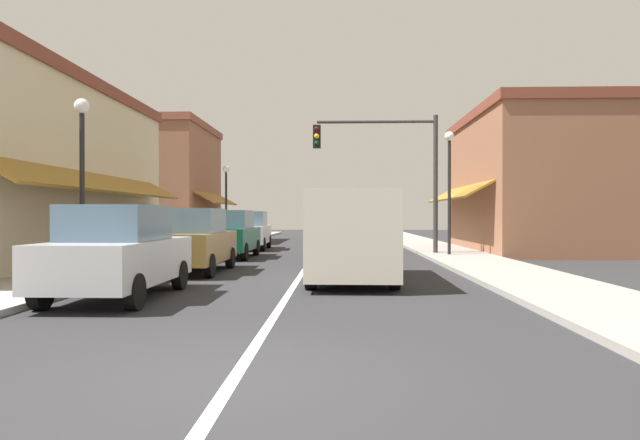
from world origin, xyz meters
TOP-DOWN VIEW (x-y plane):
  - ground_plane at (0.00, 18.00)m, footprint 80.00×80.00m
  - sidewalk_left at (-5.50, 18.00)m, footprint 2.60×56.00m
  - sidewalk_right at (5.50, 18.00)m, footprint 2.60×56.00m
  - lane_center_stripe at (0.00, 18.00)m, footprint 0.14×52.00m
  - storefront_left_block at (-9.35, 12.00)m, footprint 6.43×14.20m
  - storefront_right_block at (9.71, 20.00)m, footprint 7.15×10.20m
  - storefront_far_left at (-9.23, 28.00)m, footprint 6.18×8.20m
  - parked_car_nearest_left at (-3.17, 5.23)m, footprint 1.79×4.10m
  - parked_car_second_left at (-3.04, 10.17)m, footprint 1.79×4.11m
  - parked_car_third_left at (-3.07, 15.64)m, footprint 1.81×4.11m
  - parked_car_far_left at (-3.17, 20.83)m, footprint 1.88×4.15m
  - van_in_lane at (1.31, 8.28)m, footprint 2.05×5.20m
  - traffic_signal_mast_arm at (3.10, 17.06)m, footprint 4.90×0.50m
  - street_lamp_left_near at (-5.18, 8.10)m, footprint 0.36×0.36m
  - street_lamp_right_mid at (5.15, 16.16)m, footprint 0.36×0.36m
  - street_lamp_left_far at (-5.00, 24.71)m, footprint 0.36×0.36m

SIDE VIEW (x-z plane):
  - ground_plane at x=0.00m, z-range 0.00..0.00m
  - lane_center_stripe at x=0.00m, z-range 0.00..0.01m
  - sidewalk_left at x=-5.50m, z-range 0.00..0.12m
  - sidewalk_right at x=5.50m, z-range 0.00..0.12m
  - parked_car_nearest_left at x=-3.17m, z-range -0.01..1.76m
  - parked_car_second_left at x=-3.04m, z-range -0.01..1.76m
  - parked_car_third_left at x=-3.07m, z-range -0.01..1.76m
  - parked_car_far_left at x=-3.17m, z-range -0.01..1.76m
  - van_in_lane at x=1.31m, z-range 0.09..2.21m
  - street_lamp_left_far at x=-5.00m, z-range 0.78..5.02m
  - street_lamp_left_near at x=-5.18m, z-range 0.80..5.19m
  - storefront_left_block at x=-9.35m, z-range 0.00..6.01m
  - storefront_right_block at x=9.71m, z-range 0.00..6.11m
  - street_lamp_right_mid at x=5.15m, z-range 0.83..5.56m
  - storefront_far_left at x=-9.23m, z-range 0.00..6.98m
  - traffic_signal_mast_arm at x=3.10m, z-range 1.01..6.54m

